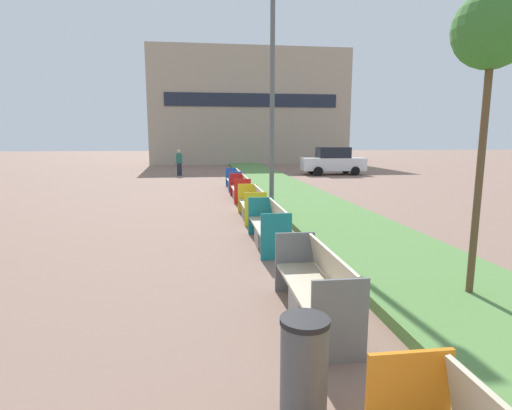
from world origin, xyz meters
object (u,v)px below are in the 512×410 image
pedestrian_walking (179,163)px  parked_car_distant (333,161)px  street_lamp_post (272,68)px  bench_grey_frame (315,293)px  bench_teal_frame (269,229)px  litter_bin (304,366)px  sapling_tree_near (492,34)px  bench_yellow_frame (252,206)px  bench_red_frame (241,190)px  bench_blue_frame (234,181)px

pedestrian_walking → parked_car_distant: size_ratio=0.40×
pedestrian_walking → street_lamp_post: bearing=-76.2°
bench_grey_frame → street_lamp_post: size_ratio=0.27×
bench_teal_frame → litter_bin: bench_teal_frame is taller
bench_grey_frame → pedestrian_walking: pedestrian_walking is taller
sapling_tree_near → street_lamp_post: bearing=104.3°
pedestrian_walking → bench_teal_frame: bearing=-80.4°
sapling_tree_near → parked_car_distant: sapling_tree_near is taller
litter_bin → sapling_tree_near: bearing=34.0°
bench_yellow_frame → sapling_tree_near: 7.87m
bench_grey_frame → bench_red_frame: bearing=90.0°
bench_red_frame → pedestrian_walking: pedestrian_walking is taller
parked_car_distant → sapling_tree_near: bearing=-99.8°
bench_teal_frame → pedestrian_walking: pedestrian_walking is taller
bench_grey_frame → pedestrian_walking: 22.26m
litter_bin → pedestrian_walking: pedestrian_walking is taller
bench_yellow_frame → sapling_tree_near: bearing=-70.6°
bench_teal_frame → litter_bin: size_ratio=2.56×
parked_car_distant → bench_yellow_frame: bearing=-113.4°
litter_bin → parked_car_distant: (7.86, 23.27, 0.47)m
bench_red_frame → litter_bin: 12.67m
sapling_tree_near → bench_grey_frame: bearing=-174.4°
bench_yellow_frame → pedestrian_walking: pedestrian_walking is taller
bench_grey_frame → street_lamp_post: (0.61, 7.10, 4.06)m
bench_teal_frame → sapling_tree_near: sapling_tree_near is taller
bench_grey_frame → litter_bin: size_ratio=2.44×
bench_teal_frame → bench_yellow_frame: 3.14m
bench_yellow_frame → parked_car_distant: parked_car_distant is taller
bench_blue_frame → litter_bin: bench_blue_frame is taller
bench_yellow_frame → litter_bin: size_ratio=2.45×
litter_bin → sapling_tree_near: sapling_tree_near is taller
bench_grey_frame → parked_car_distant: bearing=71.3°
bench_teal_frame → street_lamp_post: bearing=79.5°
bench_red_frame → bench_blue_frame: size_ratio=1.02×
bench_teal_frame → pedestrian_walking: bearing=99.6°
street_lamp_post → bench_teal_frame: bearing=-100.5°
bench_blue_frame → sapling_tree_near: (2.36, -14.05, 3.35)m
bench_yellow_frame → street_lamp_post: 4.11m
bench_teal_frame → parked_car_distant: 19.14m
bench_teal_frame → street_lamp_post: (0.61, 3.30, 4.05)m
litter_bin → parked_car_distant: bearing=71.3°
street_lamp_post → pedestrian_walking: (-3.68, 14.94, -3.56)m
bench_red_frame → litter_bin: bearing=-92.7°
bench_teal_frame → parked_car_distant: size_ratio=0.53×
bench_grey_frame → parked_car_distant: 22.70m
bench_blue_frame → street_lamp_post: size_ratio=0.30×
bench_grey_frame → bench_teal_frame: same height
pedestrian_walking → bench_grey_frame: bearing=-82.1°
bench_grey_frame → street_lamp_post: bearing=85.1°
bench_teal_frame → parked_car_distant: parked_car_distant is taller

